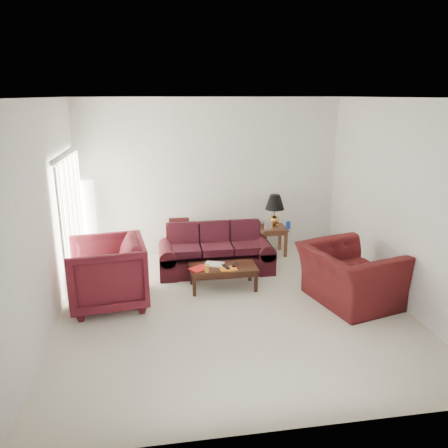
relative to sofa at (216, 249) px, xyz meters
The scene contains 19 objects.
floor 1.51m from the sofa, 87.99° to the right, with size 5.00×5.00×0.00m, color beige.
blinds 2.47m from the sofa, behind, with size 0.10×2.00×2.16m, color silver.
sofa is the anchor object (origin of this frame).
throw_pillow 0.90m from the sofa, 133.74° to the left, with size 0.37×0.11×0.37m, color black.
end_table 1.42m from the sofa, 29.72° to the left, with size 0.51×0.51×0.55m, color #512F1C, non-canonical shape.
table_lamp 1.54m from the sofa, 30.57° to the left, with size 0.38×0.38×0.63m, color #B27B37, non-canonical shape.
clock 1.27m from the sofa, 27.77° to the left, with size 0.15×0.05×0.15m, color white.
blue_canister 1.60m from the sofa, 20.26° to the left, with size 0.09×0.09×0.14m, color #18359E.
picture_frame 1.40m from the sofa, 39.25° to the left, with size 0.13×0.02×0.16m, color silver.
floor_lamp 2.35m from the sofa, 161.80° to the left, with size 0.26×0.26×1.60m, color white, non-canonical shape.
armchair_left 2.06m from the sofa, 149.49° to the right, with size 1.08×1.11×1.01m, color #471018.
armchair_right 2.37m from the sofa, 40.05° to the right, with size 1.32×1.16×0.86m, color #3E0E10.
coffee_table 0.77m from the sofa, 88.67° to the right, with size 1.08×0.54×0.38m, color black, non-canonical shape.
magazine_red 0.87m from the sofa, 115.38° to the right, with size 0.29×0.22×0.02m, color #AF1112.
magazine_white 0.65m from the sofa, 100.09° to the right, with size 0.30×0.22×0.02m, color white.
magazine_orange 0.86m from the sofa, 84.78° to the right, with size 0.27×0.20×0.02m, color #CD6818.
remote_a 0.82m from the sofa, 87.00° to the right, with size 0.06×0.19×0.02m, color black.
remote_b 0.77m from the sofa, 74.68° to the right, with size 0.05×0.18×0.02m, color black.
yellow_glass 0.96m from the sofa, 106.42° to the right, with size 0.07×0.07×0.12m, color gold.
Camera 1 is at (-1.05, -5.76, 3.04)m, focal length 35.00 mm.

